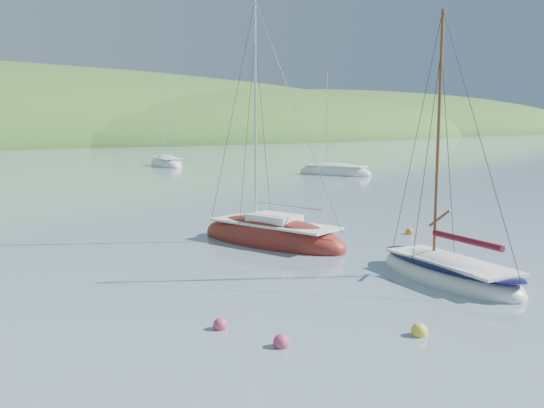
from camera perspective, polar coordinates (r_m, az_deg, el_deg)
ground at (r=18.60m, az=11.04°, el=-10.64°), size 700.00×700.00×0.00m
daysailer_white at (r=23.53m, az=16.29°, el=-6.29°), size 3.71×7.22×10.58m
sloop_red at (r=29.16m, az=-0.03°, el=-3.28°), size 4.79×8.83×12.41m
distant_sloop_b at (r=80.45m, az=-9.91°, el=3.71°), size 5.25×9.88×13.39m
distant_sloop_d at (r=66.57m, az=5.92°, el=2.93°), size 6.01×9.03×12.18m
mooring_buoys at (r=19.58m, az=-3.86°, el=-9.20°), size 23.80×11.45×0.48m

